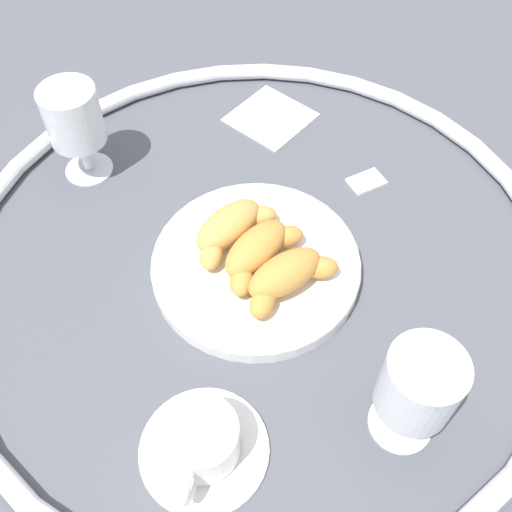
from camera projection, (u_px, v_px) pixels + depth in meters
name	position (u px, v px, depth m)	size (l,w,h in m)	color
ground_plane	(257.00, 260.00, 0.77)	(2.20, 2.20, 0.00)	#4C4F56
table_chrome_rim	(257.00, 254.00, 0.76)	(0.78, 0.78, 0.02)	silver
pastry_plate	(256.00, 264.00, 0.75)	(0.26, 0.26, 0.02)	white
croissant_large	(230.00, 227.00, 0.74)	(0.13, 0.08, 0.04)	#D6994C
croissant_small	(258.00, 251.00, 0.72)	(0.13, 0.09, 0.04)	#CC893D
croissant_extra	(287.00, 276.00, 0.70)	(0.14, 0.07, 0.04)	#CC893D
coffee_cup_near	(202.00, 443.00, 0.60)	(0.14, 0.14, 0.06)	white
juice_glass_left	(74.00, 120.00, 0.79)	(0.08, 0.08, 0.14)	white
juice_glass_right	(418.00, 388.00, 0.56)	(0.08, 0.08, 0.14)	white
sugar_packet	(367.00, 180.00, 0.84)	(0.05, 0.03, 0.01)	white
folded_napkin	(271.00, 117.00, 0.93)	(0.11, 0.11, 0.01)	silver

